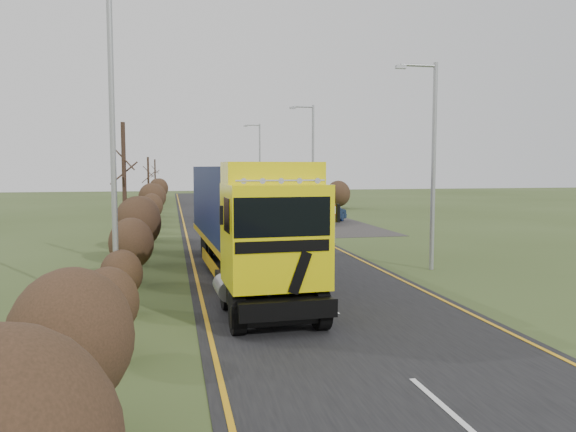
# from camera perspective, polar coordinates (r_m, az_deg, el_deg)

# --- Properties ---
(ground) EXTENTS (160.00, 160.00, 0.00)m
(ground) POSITION_cam_1_polar(r_m,az_deg,el_deg) (21.40, 0.80, -6.27)
(ground) COLOR #38471E
(ground) RESTS_ON ground
(road) EXTENTS (8.00, 120.00, 0.02)m
(road) POSITION_cam_1_polar(r_m,az_deg,el_deg) (31.11, -3.23, -2.72)
(road) COLOR black
(road) RESTS_ON ground
(layby) EXTENTS (6.00, 18.00, 0.02)m
(layby) POSITION_cam_1_polar(r_m,az_deg,el_deg) (42.18, 3.49, -0.69)
(layby) COLOR #2C2927
(layby) RESTS_ON ground
(lane_markings) EXTENTS (7.52, 116.00, 0.01)m
(lane_markings) POSITION_cam_1_polar(r_m,az_deg,el_deg) (30.81, -3.14, -2.76)
(lane_markings) COLOR orange
(lane_markings) RESTS_ON road
(hedgerow) EXTENTS (2.24, 102.04, 6.05)m
(hedgerow) POSITION_cam_1_polar(r_m,az_deg,el_deg) (28.53, -14.59, -0.32)
(hedgerow) COLOR #312215
(hedgerow) RESTS_ON ground
(lorry) EXTENTS (3.13, 15.58, 4.32)m
(lorry) POSITION_cam_1_polar(r_m,az_deg,el_deg) (20.95, -4.50, 0.24)
(lorry) COLOR black
(lorry) RESTS_ON ground
(car_red_hatchback) EXTENTS (2.68, 3.74, 1.18)m
(car_red_hatchback) POSITION_cam_1_polar(r_m,az_deg,el_deg) (41.06, 2.76, -0.03)
(car_red_hatchback) COLOR maroon
(car_red_hatchback) RESTS_ON ground
(car_blue_sedan) EXTENTS (3.81, 4.33, 1.42)m
(car_blue_sedan) POSITION_cam_1_polar(r_m,az_deg,el_deg) (42.41, 4.08, 0.29)
(car_blue_sedan) COLOR #0A1639
(car_blue_sedan) RESTS_ON ground
(streetlight_near) EXTENTS (1.78, 0.18, 8.32)m
(streetlight_near) POSITION_cam_1_polar(r_m,az_deg,el_deg) (23.39, 14.37, 5.77)
(streetlight_near) COLOR #989A9E
(streetlight_near) RESTS_ON ground
(streetlight_mid) EXTENTS (1.86, 0.18, 8.74)m
(streetlight_mid) POSITION_cam_1_polar(r_m,az_deg,el_deg) (41.91, 2.41, 5.85)
(streetlight_mid) COLOR #989A9E
(streetlight_mid) RESTS_ON ground
(streetlight_far) EXTENTS (1.93, 0.18, 9.07)m
(streetlight_far) POSITION_cam_1_polar(r_m,az_deg,el_deg) (64.47, -2.99, 5.72)
(streetlight_far) COLOR #989A9E
(streetlight_far) RESTS_ON ground
(left_pole) EXTENTS (0.16, 0.16, 10.68)m
(left_pole) POSITION_cam_1_polar(r_m,az_deg,el_deg) (16.64, -17.42, 8.76)
(left_pole) COLOR #989A9E
(left_pole) RESTS_ON ground
(speed_sign) EXTENTS (0.58, 0.10, 2.12)m
(speed_sign) POSITION_cam_1_polar(r_m,az_deg,el_deg) (30.91, 4.76, -0.08)
(speed_sign) COLOR #989A9E
(speed_sign) RESTS_ON ground
(warning_board) EXTENTS (0.68, 0.11, 1.77)m
(warning_board) POSITION_cam_1_polar(r_m,az_deg,el_deg) (42.47, 0.17, 0.79)
(warning_board) COLOR #989A9E
(warning_board) RESTS_ON ground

